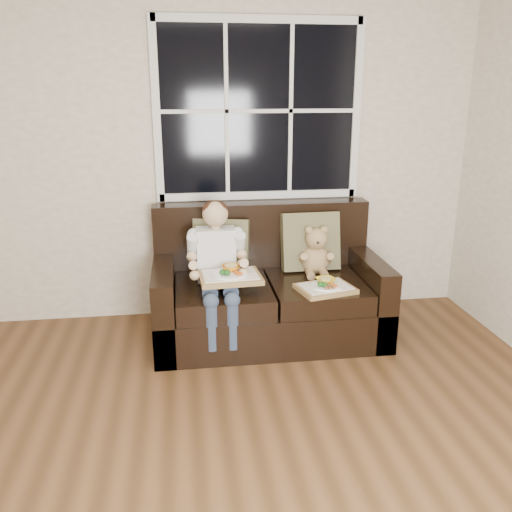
{
  "coord_description": "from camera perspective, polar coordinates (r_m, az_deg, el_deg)",
  "views": [
    {
      "loc": [
        -0.12,
        -1.8,
        1.84
      ],
      "look_at": [
        0.4,
        1.85,
        0.68
      ],
      "focal_mm": 38.0,
      "sensor_mm": 36.0,
      "label": 1
    }
  ],
  "objects": [
    {
      "name": "loveseat",
      "position": [
        4.16,
        1.19,
        -4.08
      ],
      "size": [
        1.7,
        0.92,
        0.96
      ],
      "color": "black",
      "rests_on": "ground"
    },
    {
      "name": "room_walls",
      "position": [
        1.82,
        -4.38,
        9.75
      ],
      "size": [
        4.52,
        5.02,
        2.71
      ],
      "color": "beige",
      "rests_on": "ground"
    },
    {
      "name": "pillow_right",
      "position": [
        4.25,
        5.73,
        1.55
      ],
      "size": [
        0.46,
        0.21,
        0.46
      ],
      "rotation": [
        -0.21,
        0.0,
        0.02
      ],
      "color": "#6A6541",
      "rests_on": "loveseat"
    },
    {
      "name": "tray_left",
      "position": [
        3.77,
        -2.75,
        -2.08
      ],
      "size": [
        0.45,
        0.35,
        0.1
      ],
      "rotation": [
        0.0,
        0.0,
        0.07
      ],
      "color": "#A8814C",
      "rests_on": "child"
    },
    {
      "name": "window_back",
      "position": [
        4.33,
        0.28,
        15.02
      ],
      "size": [
        1.62,
        0.04,
        1.37
      ],
      "color": "black",
      "rests_on": "room_walls"
    },
    {
      "name": "tray_right",
      "position": [
        3.86,
        7.32,
        -3.26
      ],
      "size": [
        0.44,
        0.37,
        0.09
      ],
      "rotation": [
        0.0,
        0.0,
        0.24
      ],
      "color": "#A8814C",
      "rests_on": "loveseat"
    },
    {
      "name": "teddy_bear",
      "position": [
        4.18,
        6.31,
        0.22
      ],
      "size": [
        0.24,
        0.3,
        0.39
      ],
      "rotation": [
        0.0,
        0.0,
        -0.1
      ],
      "color": "tan",
      "rests_on": "loveseat"
    },
    {
      "name": "pillow_left",
      "position": [
        4.15,
        -3.71,
        0.99
      ],
      "size": [
        0.46,
        0.29,
        0.43
      ],
      "rotation": [
        -0.21,
        0.0,
        -0.24
      ],
      "color": "#6A6541",
      "rests_on": "loveseat"
    },
    {
      "name": "child",
      "position": [
        3.88,
        -4.12,
        -0.22
      ],
      "size": [
        0.41,
        0.61,
        0.93
      ],
      "color": "silver",
      "rests_on": "loveseat"
    }
  ]
}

